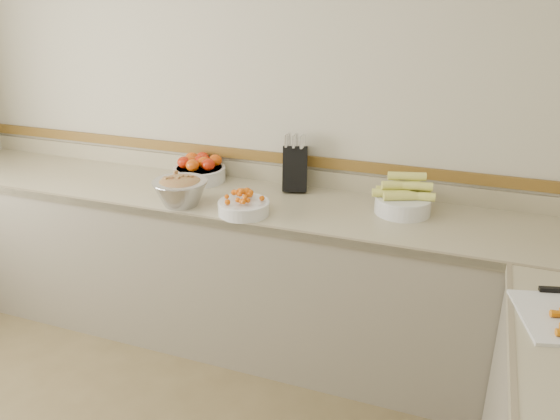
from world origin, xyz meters
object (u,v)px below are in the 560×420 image
(tomato_bowl, at_px, (199,169))
(cherry_tomato_bowl, at_px, (244,205))
(rhubarb_bowl, at_px, (180,190))
(knife_block, at_px, (295,167))
(corn_bowl, at_px, (403,200))

(tomato_bowl, relative_size, cherry_tomato_bowl, 1.18)
(tomato_bowl, distance_m, rhubarb_bowl, 0.40)
(knife_block, relative_size, rhubarb_bowl, 1.14)
(corn_bowl, bearing_deg, knife_block, 167.91)
(knife_block, distance_m, rhubarb_bowl, 0.65)
(tomato_bowl, distance_m, cherry_tomato_bowl, 0.60)
(knife_block, height_order, rhubarb_bowl, knife_block)
(knife_block, xyz_separation_m, tomato_bowl, (-0.58, -0.04, -0.06))
(cherry_tomato_bowl, distance_m, corn_bowl, 0.80)
(tomato_bowl, height_order, cherry_tomato_bowl, tomato_bowl)
(tomato_bowl, bearing_deg, rhubarb_bowl, -75.99)
(tomato_bowl, xyz_separation_m, cherry_tomato_bowl, (0.46, -0.39, -0.02))
(knife_block, xyz_separation_m, corn_bowl, (0.62, -0.13, -0.07))
(rhubarb_bowl, bearing_deg, corn_bowl, 14.98)
(tomato_bowl, relative_size, rhubarb_bowl, 1.06)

